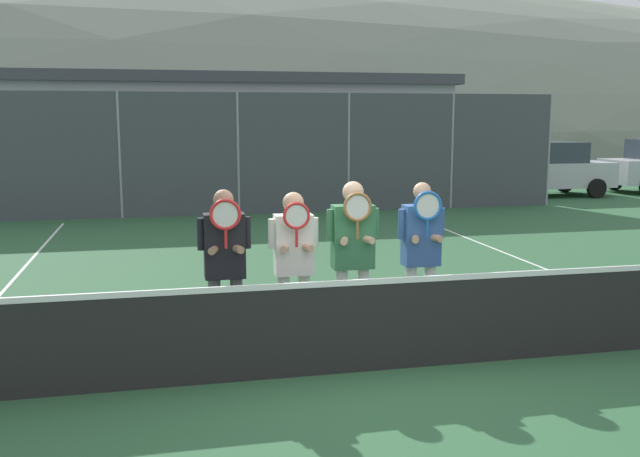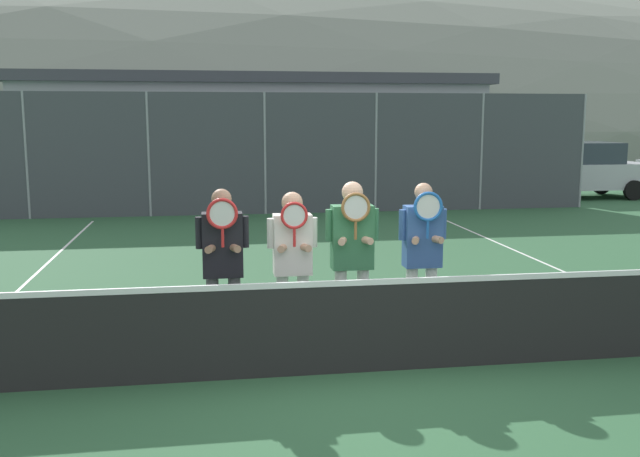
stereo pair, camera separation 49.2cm
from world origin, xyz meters
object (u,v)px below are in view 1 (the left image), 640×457
at_px(car_far_left, 18,176).
at_px(car_left_of_center, 211,172).
at_px(car_center, 387,170).
at_px(player_center_right, 353,249).
at_px(player_leftmost, 225,259).
at_px(player_center_left, 294,256).
at_px(player_rightmost, 421,249).
at_px(car_right_of_center, 541,168).

height_order(car_far_left, car_left_of_center, car_left_of_center).
height_order(car_left_of_center, car_center, car_left_of_center).
bearing_deg(player_center_right, car_left_of_center, 92.65).
height_order(player_leftmost, car_left_of_center, car_left_of_center).
bearing_deg(car_center, player_leftmost, -114.57).
height_order(player_leftmost, player_center_left, player_leftmost).
bearing_deg(player_leftmost, car_center, 65.43).
xyz_separation_m(car_far_left, car_center, (10.35, 0.12, -0.01)).
bearing_deg(player_rightmost, player_center_right, -176.53).
height_order(player_leftmost, car_right_of_center, player_leftmost).
relative_size(player_rightmost, car_right_of_center, 0.41).
height_order(player_leftmost, player_center_right, player_center_right).
bearing_deg(player_rightmost, car_center, 73.62).
bearing_deg(player_rightmost, car_far_left, 116.75).
distance_m(car_center, car_right_of_center, 5.06).
bearing_deg(player_center_left, player_rightmost, -0.18).
bearing_deg(car_left_of_center, player_leftmost, -93.43).
bearing_deg(car_right_of_center, player_rightmost, -124.35).
xyz_separation_m(player_rightmost, car_far_left, (-6.52, 12.93, -0.13)).
height_order(player_rightmost, car_left_of_center, car_left_of_center).
distance_m(player_center_left, car_left_of_center, 12.93).
relative_size(player_center_left, car_far_left, 0.39).
bearing_deg(player_center_left, car_center, 67.99).
distance_m(car_left_of_center, car_right_of_center, 10.29).
height_order(player_rightmost, car_right_of_center, player_rightmost).
bearing_deg(player_center_left, car_right_of_center, 51.54).
distance_m(car_left_of_center, car_center, 5.24).
bearing_deg(car_right_of_center, player_center_left, -128.46).
relative_size(car_left_of_center, car_right_of_center, 1.08).
distance_m(player_center_right, player_rightmost, 0.80).
xyz_separation_m(player_center_right, car_right_of_center, (9.69, 13.06, -0.21)).
relative_size(player_leftmost, car_left_of_center, 0.37).
bearing_deg(player_rightmost, player_center_left, 179.82).
xyz_separation_m(car_left_of_center, car_right_of_center, (10.29, 0.08, -0.06)).
distance_m(player_center_left, car_center, 14.07).
bearing_deg(player_leftmost, car_right_of_center, 49.83).
bearing_deg(player_center_left, car_far_left, 111.45).
distance_m(car_far_left, car_right_of_center, 15.41).
relative_size(car_left_of_center, car_center, 1.01).
bearing_deg(car_center, car_far_left, -179.36).
relative_size(player_rightmost, car_left_of_center, 0.38).
bearing_deg(car_center, car_right_of_center, -0.43).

